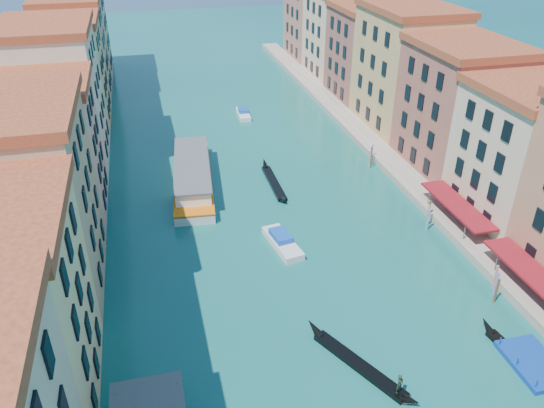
{
  "coord_description": "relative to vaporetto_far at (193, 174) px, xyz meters",
  "views": [
    {
      "loc": [
        -13.51,
        -10.0,
        35.49
      ],
      "look_at": [
        -0.77,
        40.98,
        5.27
      ],
      "focal_mm": 35.0,
      "sensor_mm": 36.0,
      "label": 1
    }
  ],
  "objects": [
    {
      "name": "quay",
      "position": [
        30.13,
        6.76,
        -1.02
      ],
      "size": [
        4.0,
        140.0,
        1.0
      ],
      "primitive_type": "cube",
      "color": "gray",
      "rests_on": "ground"
    },
    {
      "name": "left_bank_palazzos",
      "position": [
        -17.87,
        6.43,
        8.18
      ],
      "size": [
        12.8,
        128.4,
        21.0
      ],
      "color": "#C7B08C",
      "rests_on": "ground"
    },
    {
      "name": "vaporetto_far",
      "position": [
        0.0,
        0.0,
        0.0
      ],
      "size": [
        7.34,
        23.16,
        3.39
      ],
      "rotation": [
        0.0,
        0.0,
        -0.1
      ],
      "color": "silver",
      "rests_on": "ground"
    },
    {
      "name": "blue_dock",
      "position": [
        24.95,
        -41.53,
        -1.28
      ],
      "size": [
        4.08,
        6.04,
        0.5
      ],
      "rotation": [
        0.0,
        0.0,
        -0.02
      ],
      "color": "#0D3A99",
      "rests_on": "ground"
    },
    {
      "name": "gondola_fore",
      "position": [
        10.02,
        -38.02,
        -1.09
      ],
      "size": [
        6.85,
        12.0,
        2.6
      ],
      "rotation": [
        0.0,
        0.0,
        0.48
      ],
      "color": "black",
      "rests_on": "ground"
    },
    {
      "name": "mooring_poles_right",
      "position": [
        27.23,
        -29.44,
        -0.22
      ],
      "size": [
        1.44,
        54.24,
        3.2
      ],
      "color": "#56371D",
      "rests_on": "ground"
    },
    {
      "name": "motorboat_mid",
      "position": [
        8.36,
        -18.24,
        -0.93
      ],
      "size": [
        3.46,
        7.61,
        1.52
      ],
      "rotation": [
        0.0,
        0.0,
        0.16
      ],
      "color": "silver",
      "rests_on": "ground"
    },
    {
      "name": "right_bank_palazzos",
      "position": [
        38.13,
        6.75,
        8.22
      ],
      "size": [
        12.8,
        128.4,
        21.0
      ],
      "color": "#B05B47",
      "rests_on": "ground"
    },
    {
      "name": "gondola_right",
      "position": [
        24.16,
        -41.62,
        -1.09
      ],
      "size": [
        2.4,
        11.28,
        2.25
      ],
      "rotation": [
        0.0,
        0.0,
        0.14
      ],
      "color": "black",
      "rests_on": "ground"
    },
    {
      "name": "gondola_far",
      "position": [
        11.19,
        -2.75,
        -1.13
      ],
      "size": [
        1.33,
        13.52,
        1.92
      ],
      "rotation": [
        0.0,
        0.0,
        -0.01
      ],
      "color": "black",
      "rests_on": "ground"
    },
    {
      "name": "motorboat_far",
      "position": [
        12.45,
        25.49,
        -1.0
      ],
      "size": [
        2.43,
        6.63,
        1.35
      ],
      "rotation": [
        0.0,
        0.0,
        -0.06
      ],
      "color": "silver",
      "rests_on": "ground"
    }
  ]
}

